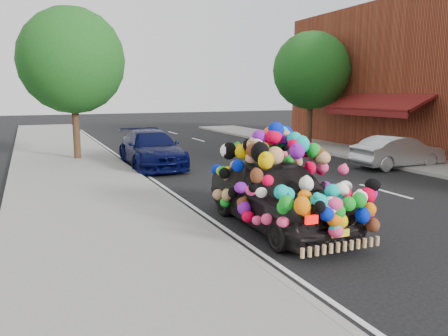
% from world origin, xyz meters
% --- Properties ---
extents(ground, '(100.00, 100.00, 0.00)m').
position_xyz_m(ground, '(0.00, 0.00, 0.00)').
color(ground, black).
rests_on(ground, ground).
extents(sidewalk, '(4.00, 60.00, 0.12)m').
position_xyz_m(sidewalk, '(-4.30, 0.00, 0.06)').
color(sidewalk, gray).
rests_on(sidewalk, ground).
extents(kerb, '(0.15, 60.00, 0.13)m').
position_xyz_m(kerb, '(-2.35, 0.00, 0.07)').
color(kerb, gray).
rests_on(kerb, ground).
extents(footpath_far, '(3.00, 40.00, 0.12)m').
position_xyz_m(footpath_far, '(8.20, 3.00, 0.06)').
color(footpath_far, gray).
rests_on(footpath_far, ground).
extents(lane_markings, '(6.00, 50.00, 0.01)m').
position_xyz_m(lane_markings, '(3.60, 0.00, 0.01)').
color(lane_markings, silver).
rests_on(lane_markings, ground).
extents(tree_near_sidewalk, '(4.20, 4.20, 6.13)m').
position_xyz_m(tree_near_sidewalk, '(-3.80, 9.50, 4.02)').
color(tree_near_sidewalk, '#332114').
rests_on(tree_near_sidewalk, ground).
extents(tree_far_b, '(4.00, 4.00, 5.90)m').
position_xyz_m(tree_far_b, '(8.00, 10.00, 3.89)').
color(tree_far_b, '#332114').
rests_on(tree_far_b, ground).
extents(plush_art_car, '(2.16, 4.44, 2.08)m').
position_xyz_m(plush_art_car, '(-0.90, -1.55, 1.06)').
color(plush_art_car, black).
rests_on(plush_art_car, ground).
extents(navy_sedan, '(2.04, 4.74, 1.36)m').
position_xyz_m(navy_sedan, '(-1.38, 6.88, 0.68)').
color(navy_sedan, black).
rests_on(navy_sedan, ground).
extents(silver_hatchback, '(3.63, 1.30, 1.19)m').
position_xyz_m(silver_hatchback, '(7.00, 2.87, 0.60)').
color(silver_hatchback, '#9FA2A6').
rests_on(silver_hatchback, ground).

